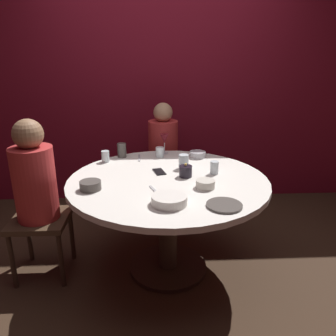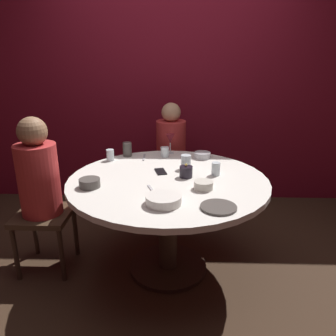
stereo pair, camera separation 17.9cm
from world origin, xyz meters
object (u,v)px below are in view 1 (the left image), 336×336
candle_holder (186,171)px  bowl_small_white (205,184)px  bowl_salad_center (90,185)px  seated_diner_back (163,148)px  bowl_serving_large (197,154)px  bowl_sauce_side (169,200)px  dining_table (168,197)px  cup_by_left_diner (214,168)px  wine_glass (164,139)px  cup_near_candle (184,162)px  cup_by_right_diner (160,152)px  cell_phone (159,172)px  cup_center_front (122,150)px  cup_far_edge (105,156)px  dinner_plate (224,205)px  seated_diner_left (35,183)px

candle_holder → bowl_small_white: candle_holder is taller
bowl_salad_center → seated_diner_back: bearing=65.4°
bowl_serving_large → bowl_sauce_side: bearing=-107.6°
dining_table → cup_by_left_diner: 0.41m
wine_glass → cup_near_candle: bearing=-72.0°
bowl_serving_large → cup_by_right_diner: 0.32m
cell_phone → cup_by_right_diner: bearing=-107.4°
bowl_salad_center → cup_by_right_diner: bearing=55.8°
bowl_sauce_side → cup_by_left_diner: bearing=54.5°
cup_by_right_diner → cup_center_front: 0.33m
bowl_serving_large → cup_near_candle: 0.32m
bowl_small_white → bowl_sauce_side: size_ratio=0.59×
dining_table → seated_diner_back: seated_diner_back is taller
bowl_salad_center → cup_far_edge: bearing=87.6°
cell_phone → cup_near_candle: bearing=-173.1°
candle_holder → bowl_salad_center: 0.68m
cup_by_left_diner → cup_far_edge: cup_by_left_diner is taller
bowl_serving_large → bowl_small_white: size_ratio=1.11×
bowl_small_white → cup_near_candle: cup_near_candle is taller
candle_holder → cup_center_front: 0.71m
dinner_plate → bowl_serving_large: (-0.03, 0.97, 0.02)m
dinner_plate → bowl_salad_center: bearing=160.4°
wine_glass → cup_by_right_diner: (-0.04, -0.10, -0.09)m
candle_holder → bowl_sauce_side: candle_holder is taller
bowl_salad_center → bowl_sauce_side: size_ratio=0.65×
cup_near_candle → cup_by_left_diner: (0.22, -0.13, -0.01)m
bowl_salad_center → cup_by_right_diner: (0.47, 0.70, 0.01)m
candle_holder → cup_by_left_diner: (0.22, 0.05, 0.01)m
cell_phone → cup_center_front: bearing=-67.4°
candle_holder → bowl_sauce_side: (-0.14, -0.46, -0.01)m
cup_near_candle → cup_by_left_diner: bearing=-30.7°
bowl_serving_large → dinner_plate: bearing=-88.3°
dinner_plate → bowl_serving_large: bowl_serving_large is taller
seated_diner_left → dining_table: bearing=0.0°
bowl_salad_center → cup_center_front: cup_center_front is taller
cup_by_left_diner → cup_far_edge: size_ratio=1.03×
seated_diner_left → cup_far_edge: seated_diner_left is taller
dining_table → cell_phone: (-0.06, 0.14, 0.15)m
bowl_salad_center → cup_near_candle: bearing=30.8°
cup_near_candle → cup_by_left_diner: 0.25m
bowl_serving_large → cup_by_left_diner: bearing=-80.5°
dining_table → bowl_salad_center: 0.57m
cup_by_left_diner → cup_center_front: (-0.72, 0.45, 0.01)m
dining_table → cup_by_left_diner: cup_by_left_diner is taller
dining_table → cup_near_candle: bearing=58.4°
candle_holder → cell_phone: size_ratio=0.74×
cup_near_candle → cell_phone: bearing=-158.0°
seated_diner_back → bowl_serving_large: seated_diner_back is taller
candle_holder → bowl_salad_center: candle_holder is taller
candle_holder → bowl_small_white: 0.24m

